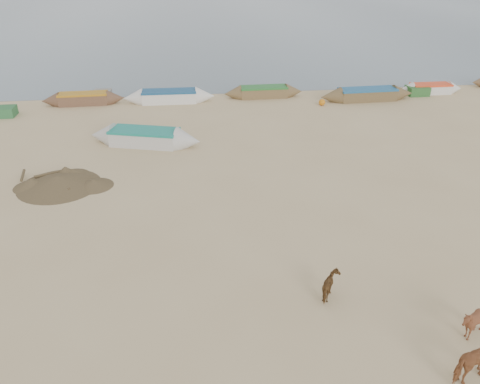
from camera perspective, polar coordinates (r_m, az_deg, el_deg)
The scene contains 9 objects.
ground at distance 15.48m, azimuth 1.99°, elevation -10.05°, with size 140.00×140.00×0.00m, color tan.
sea at distance 94.63m, azimuth -6.71°, elevation 21.32°, with size 160.00×160.00×0.00m, color slate.
cow_adult at distance 13.27m, azimuth 27.11°, elevation -18.11°, with size 0.60×1.32×1.12m, color brown.
calf_front at distance 14.47m, azimuth 26.51°, elevation -14.03°, with size 0.81×0.91×1.00m, color brown.
calf_right at distance 14.60m, azimuth 11.13°, elevation -11.23°, with size 0.81×0.69×0.82m, color brown.
near_canoe at distance 26.05m, azimuth -11.54°, elevation 6.56°, with size 6.20×1.46×0.86m, color beige, non-canonical shape.
debris_pile at distance 22.45m, azimuth -21.24°, elevation 1.27°, with size 3.67×3.67×0.50m, color brown.
waterline_canoes at distance 33.84m, azimuth -3.09°, elevation 11.80°, with size 52.88×3.76×0.89m.
beach_clutter at distance 34.08m, azimuth 4.19°, elevation 11.68°, with size 44.50×4.68×0.64m.
Camera 1 is at (-2.15, -12.14, 9.35)m, focal length 35.00 mm.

